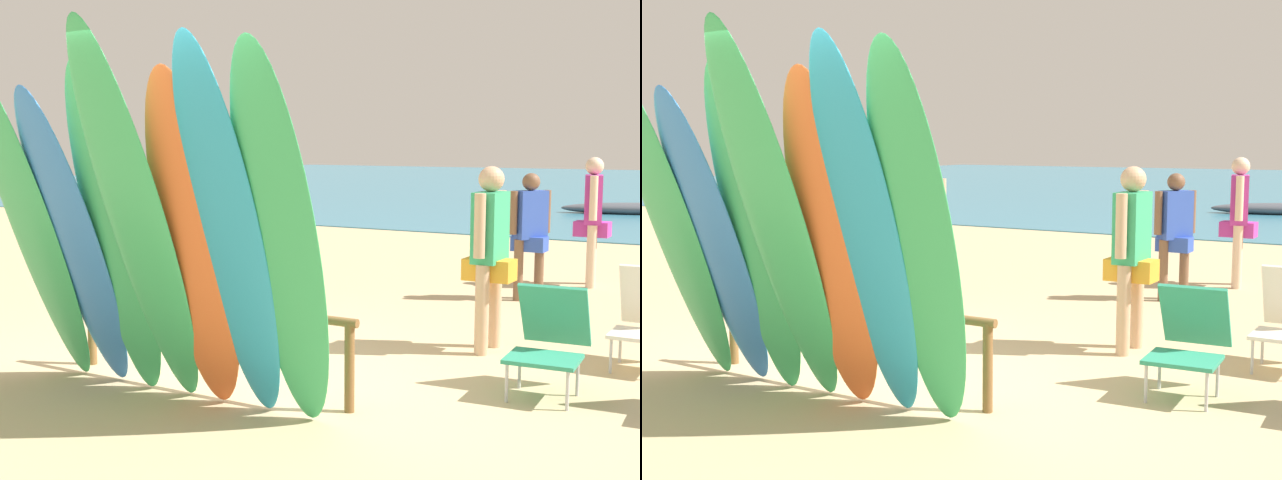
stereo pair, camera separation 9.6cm
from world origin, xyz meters
TOP-DOWN VIEW (x-y plane):
  - ground at (0.00, 14.00)m, footprint 60.00×60.00m
  - surfboard_rack at (0.00, 0.00)m, footprint 2.54×0.07m
  - surfboard_green_0 at (-1.09, -0.67)m, footprint 0.58×0.99m
  - surfboard_blue_1 at (-0.72, -0.62)m, footprint 0.60×0.93m
  - surfboard_green_2 at (-0.33, -0.60)m, footprint 0.53×0.75m
  - surfboard_green_3 at (-0.01, -0.72)m, footprint 0.61×1.06m
  - surfboard_orange_4 at (0.36, -0.58)m, footprint 0.62×0.79m
  - surfboard_teal_5 at (0.68, -0.63)m, footprint 0.63×0.89m
  - surfboard_green_6 at (1.06, -0.61)m, footprint 0.57×0.78m
  - beachgoer_near_rack at (1.45, 2.11)m, footprint 0.42×0.62m
  - beachgoer_by_water at (-1.12, 2.17)m, footprint 0.63×0.30m
  - beachgoer_midbeach at (1.04, 4.66)m, footprint 0.38×0.47m
  - beachgoer_strolling at (-1.52, 3.26)m, footprint 0.42×0.54m
  - beachgoer_photographing at (1.44, 5.99)m, footprint 0.43×0.61m
  - beach_chair_blue at (2.25, 1.15)m, footprint 0.55×0.78m

SIDE VIEW (x-z plane):
  - ground at x=0.00m, z-range 0.00..0.00m
  - beach_chair_blue at x=2.25m, z-range 0.03..0.82m
  - surfboard_rack at x=0.00m, z-range 0.18..0.83m
  - beachgoer_midbeach at x=1.04m, z-range 0.11..1.59m
  - beachgoer_strolling at x=-1.52m, z-range 0.12..1.75m
  - beachgoer_near_rack at x=1.45m, z-range 0.12..1.75m
  - beachgoer_photographing at x=1.44m, z-range 0.12..1.76m
  - beachgoer_by_water at x=-1.12m, z-range 0.13..1.83m
  - surfboard_blue_1 at x=-0.72m, z-range 0.00..2.23m
  - surfboard_orange_4 at x=0.36m, z-range 0.00..2.32m
  - surfboard_green_2 at x=-0.33m, z-range 0.00..2.39m
  - surfboard_green_0 at x=-1.09m, z-range 0.00..2.42m
  - surfboard_green_6 at x=1.06m, z-range 0.00..2.46m
  - surfboard_teal_5 at x=0.68m, z-range 0.00..2.51m
  - surfboard_green_3 at x=-0.01m, z-range 0.00..2.62m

